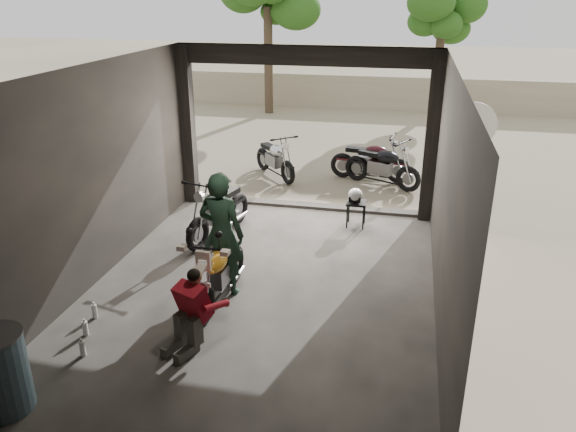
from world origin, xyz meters
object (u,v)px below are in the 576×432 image
at_px(outside_bike_a, 275,155).
at_px(outside_bike_b, 371,157).
at_px(main_bike, 219,268).
at_px(sign_post, 471,146).
at_px(outside_bike_c, 382,162).
at_px(stool, 356,205).
at_px(helmet, 355,195).
at_px(mechanic, 187,314).
at_px(rider, 222,234).
at_px(left_bike, 218,207).

xyz_separation_m(outside_bike_a, outside_bike_b, (2.22, 0.22, 0.03)).
xyz_separation_m(main_bike, sign_post, (3.54, 3.47, 1.04)).
xyz_separation_m(outside_bike_c, sign_post, (1.61, -2.13, 1.03)).
height_order(outside_bike_c, stool, outside_bike_c).
bearing_deg(outside_bike_b, helmet, -173.41).
bearing_deg(mechanic, stool, 91.49).
distance_m(main_bike, rider, 0.47).
distance_m(outside_bike_a, outside_bike_c, 2.50).
xyz_separation_m(outside_bike_b, stool, (-0.04, -2.81, -0.13)).
bearing_deg(rider, helmet, -111.74).
relative_size(rider, sign_post, 0.79).
bearing_deg(mechanic, main_bike, 111.44).
distance_m(mechanic, stool, 4.60).
distance_m(outside_bike_a, outside_bike_b, 2.23).
distance_m(rider, helmet, 3.30).
bearing_deg(left_bike, outside_bike_c, 65.63).
xyz_separation_m(rider, stool, (1.64, 2.86, -0.50)).
bearing_deg(rider, main_bike, 105.84).
bearing_deg(main_bike, outside_bike_b, 76.85).
distance_m(outside_bike_b, rider, 5.93).
distance_m(main_bike, outside_bike_c, 5.92).
xyz_separation_m(left_bike, helmet, (2.32, 0.98, 0.05)).
xyz_separation_m(left_bike, outside_bike_b, (2.39, 3.78, -0.02)).
relative_size(outside_bike_a, sign_post, 0.66).
bearing_deg(sign_post, rider, -122.43).
height_order(mechanic, stool, mechanic).
height_order(outside_bike_c, mechanic, outside_bike_c).
height_order(outside_bike_a, outside_bike_b, outside_bike_b).
bearing_deg(outside_bike_c, stool, -162.14).
height_order(left_bike, outside_bike_c, left_bike).
bearing_deg(outside_bike_c, outside_bike_b, 64.69).
bearing_deg(left_bike, mechanic, -64.00).
bearing_deg(outside_bike_b, rider, 171.49).
bearing_deg(left_bike, helmet, 36.40).
xyz_separation_m(outside_bike_a, outside_bike_c, (2.50, -0.13, 0.03)).
relative_size(main_bike, outside_bike_c, 0.99).
distance_m(stool, sign_post, 2.28).
xyz_separation_m(outside_bike_a, mechanic, (0.56, -6.90, -0.03)).
bearing_deg(rider, outside_bike_b, -98.92).
xyz_separation_m(left_bike, outside_bike_a, (0.17, 3.56, -0.04)).
xyz_separation_m(main_bike, helmet, (1.57, 3.15, 0.08)).
distance_m(left_bike, outside_bike_a, 3.57).
relative_size(left_bike, outside_bike_b, 1.03).
relative_size(main_bike, stool, 3.27).
bearing_deg(main_bike, left_bike, 111.35).
distance_m(outside_bike_c, stool, 2.49).
xyz_separation_m(rider, helmet, (1.61, 2.87, -0.30)).
xyz_separation_m(main_bike, outside_bike_c, (1.93, 5.60, 0.01)).
bearing_deg(helmet, outside_bike_c, 84.35).
height_order(main_bike, outside_bike_a, main_bike).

